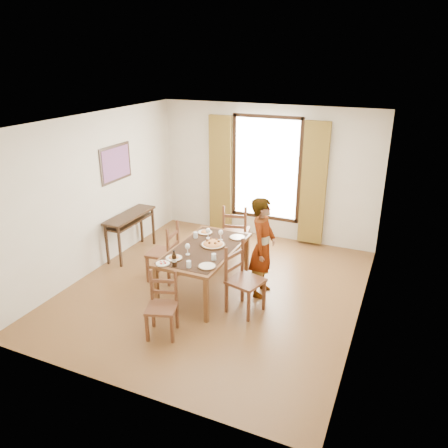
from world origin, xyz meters
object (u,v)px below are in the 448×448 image
at_px(dining_table, 205,252).
at_px(man, 263,247).
at_px(pasta_platter, 213,243).
at_px(console_table, 130,220).

height_order(dining_table, man, man).
bearing_deg(pasta_platter, man, 11.75).
bearing_deg(dining_table, man, 19.11).
bearing_deg(pasta_platter, console_table, 164.09).
distance_m(console_table, man, 2.78).
relative_size(console_table, pasta_platter, 3.00).
bearing_deg(console_table, dining_table, -20.20).
bearing_deg(dining_table, console_table, 159.80).
xyz_separation_m(console_table, pasta_platter, (1.98, -0.56, 0.12)).
xyz_separation_m(console_table, dining_table, (1.90, -0.70, 0.00)).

